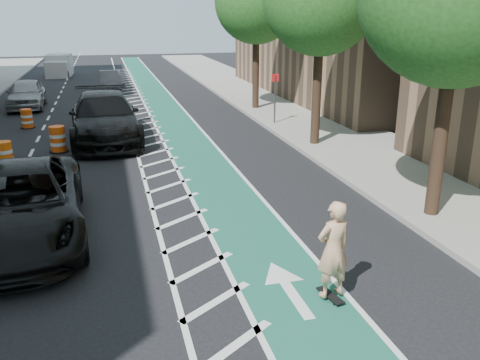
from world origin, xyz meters
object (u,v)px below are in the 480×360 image
object	(u,v)px
suv_far	(105,117)
skateboarder	(333,249)
suv_near	(19,205)
barrel_a	(5,156)

from	to	relation	value
suv_far	skateboarder	bearing A→B (deg)	-76.00
skateboarder	suv_near	distance (m)	7.47
skateboarder	suv_near	world-z (taller)	skateboarder
suv_near	barrel_a	bearing A→B (deg)	98.55
barrel_a	skateboarder	bearing A→B (deg)	-55.67
suv_far	barrel_a	bearing A→B (deg)	-137.52
suv_near	skateboarder	bearing A→B (deg)	-39.72
suv_near	barrel_a	distance (m)	6.65
suv_far	barrel_a	distance (m)	4.86
suv_near	barrel_a	world-z (taller)	suv_near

